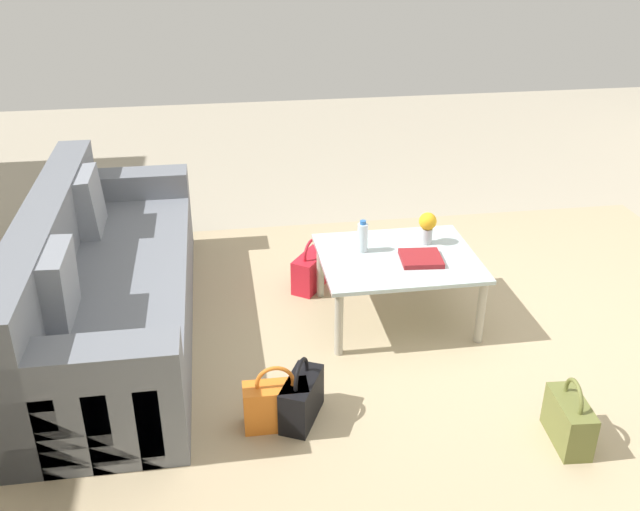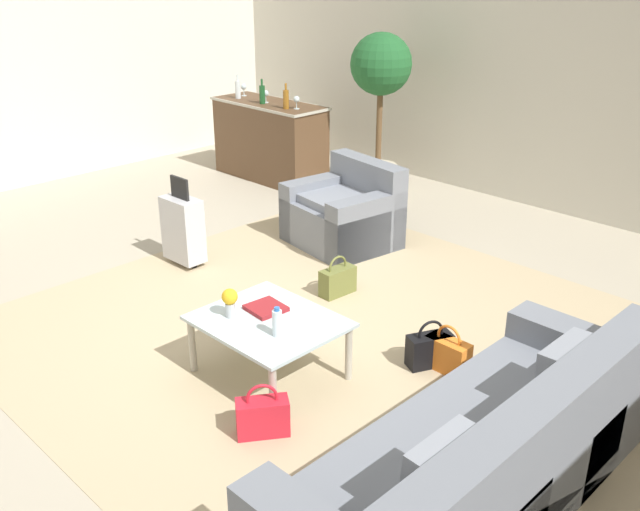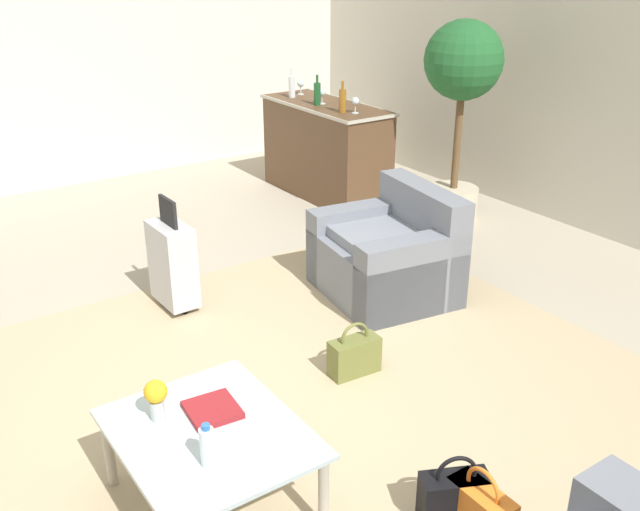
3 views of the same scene
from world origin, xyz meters
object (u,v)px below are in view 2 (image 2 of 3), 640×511
at_px(coffee_table, 269,327).
at_px(water_bottle, 277,323).
at_px(bar_console, 270,140).
at_px(wine_bottle_clear, 238,89).
at_px(wine_glass_leftmost, 244,87).
at_px(wine_glass_left_of_centre, 266,94).
at_px(wine_bottle_green, 262,94).
at_px(handbag_black, 430,349).
at_px(wine_glass_right_of_centre, 296,100).
at_px(potted_ficus, 380,84).
at_px(suitcase_silver, 183,228).
at_px(handbag_red, 263,416).
at_px(handbag_olive, 338,281).
at_px(flower_vase, 230,300).
at_px(wine_bottle_amber, 286,99).
at_px(coffee_table_book, 266,308).
at_px(armchair, 347,215).
at_px(handbag_orange, 448,354).
at_px(couch, 487,468).

height_order(coffee_table, water_bottle, water_bottle).
height_order(bar_console, wine_bottle_clear, wine_bottle_clear).
relative_size(wine_glass_leftmost, wine_glass_left_of_centre, 1.00).
height_order(wine_bottle_green, handbag_black, wine_bottle_green).
bearing_deg(bar_console, coffee_table, -41.53).
distance_m(water_bottle, wine_bottle_clear, 5.21).
relative_size(wine_glass_leftmost, wine_glass_right_of_centre, 1.00).
distance_m(wine_bottle_clear, wine_bottle_green, 0.47).
relative_size(wine_glass_right_of_centre, potted_ficus, 0.08).
relative_size(bar_console, suitcase_silver, 1.87).
distance_m(bar_console, handbag_red, 5.35).
bearing_deg(handbag_olive, wine_glass_leftmost, 151.48).
distance_m(flower_vase, wine_bottle_clear, 4.91).
bearing_deg(potted_ficus, wine_bottle_amber, -139.96).
xyz_separation_m(wine_glass_left_of_centre, handbag_olive, (2.96, -1.81, -0.96)).
height_order(coffee_table_book, wine_glass_right_of_centre, wine_glass_right_of_centre).
height_order(flower_vase, wine_bottle_amber, wine_bottle_amber).
bearing_deg(flower_vase, wine_bottle_amber, 132.12).
distance_m(coffee_table, coffee_table_book, 0.16).
bearing_deg(armchair, wine_bottle_clear, 162.95).
bearing_deg(potted_ficus, water_bottle, -57.72).
bearing_deg(wine_bottle_amber, coffee_table_book, -44.70).
bearing_deg(potted_ficus, wine_bottle_green, -150.84).
bearing_deg(bar_console, wine_glass_leftmost, 174.76).
relative_size(wine_glass_left_of_centre, wine_bottle_clear, 0.51).
xyz_separation_m(handbag_orange, handbag_olive, (-1.38, 0.33, 0.00)).
distance_m(wine_glass_left_of_centre, potted_ficus, 1.47).
height_order(water_bottle, flower_vase, flower_vase).
relative_size(handbag_orange, handbag_olive, 1.00).
height_order(wine_bottle_amber, handbag_black, wine_bottle_amber).
height_order(flower_vase, bar_console, bar_console).
bearing_deg(suitcase_silver, armchair, 64.15).
bearing_deg(flower_vase, coffee_table, 34.29).
distance_m(wine_glass_right_of_centre, wine_bottle_green, 0.53).
bearing_deg(coffee_table_book, flower_vase, -108.23).
relative_size(couch, wine_bottle_green, 8.28).
xyz_separation_m(wine_glass_right_of_centre, handbag_olive, (2.42, -1.82, -0.96)).
bearing_deg(suitcase_silver, coffee_table_book, -18.25).
distance_m(wine_glass_leftmost, handbag_black, 5.35).
bearing_deg(water_bottle, wine_bottle_clear, 143.44).
bearing_deg(wine_bottle_clear, coffee_table_book, -37.11).
height_order(couch, handbag_olive, couch).
bearing_deg(flower_vase, wine_glass_leftmost, 139.20).
relative_size(handbag_orange, potted_ficus, 0.19).
xyz_separation_m(coffee_table_book, handbag_olive, (-0.42, 1.17, -0.32)).
xyz_separation_m(water_bottle, suitcase_silver, (-2.20, 0.80, -0.17)).
distance_m(coffee_table, wine_glass_leftmost, 5.17).
height_order(armchair, coffee_table_book, armchair).
bearing_deg(coffee_table, potted_ficus, 120.74).
bearing_deg(handbag_black, wine_bottle_green, 153.38).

